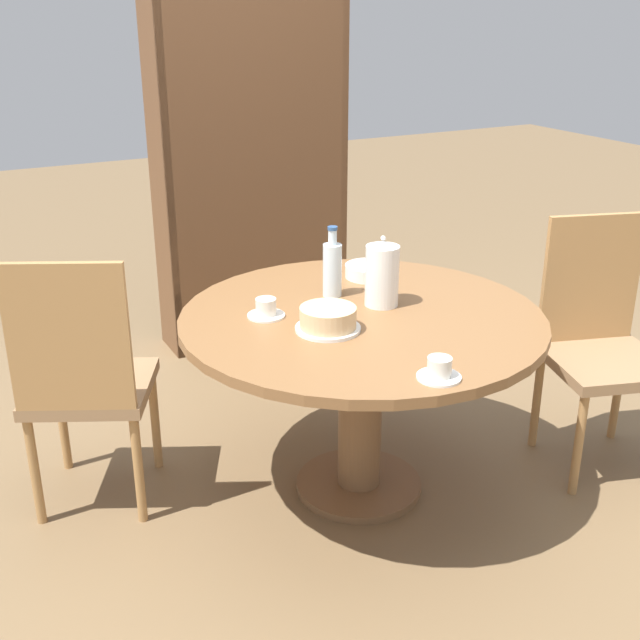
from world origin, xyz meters
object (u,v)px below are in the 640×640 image
object	(u,v)px
chair_a	(600,340)
water_bottle	(332,268)
chair_b	(85,379)
bookshelf	(253,171)
cup_b	(266,309)
cup_a	(439,370)
coffee_pot	(382,274)
cake_main	(328,319)

from	to	relation	value
chair_a	water_bottle	world-z (taller)	same
chair_b	bookshelf	size ratio (longest dim) A/B	0.52
bookshelf	cup_b	size ratio (longest dim) A/B	14.29
cup_a	water_bottle	bearing A→B (deg)	85.84
chair_a	chair_b	size ratio (longest dim) A/B	1.00
coffee_pot	cup_a	distance (m)	0.62
coffee_pot	chair_a	bearing A→B (deg)	-18.08
water_bottle	cup_a	bearing A→B (deg)	-94.16
chair_b	cup_a	size ratio (longest dim) A/B	7.43
coffee_pot	cup_a	xyz separation A→B (m)	(-0.17, -0.59, -0.09)
bookshelf	chair_b	bearing A→B (deg)	45.99
chair_a	coffee_pot	bearing A→B (deg)	179.08
chair_b	water_bottle	xyz separation A→B (m)	(0.90, -0.14, 0.31)
cup_a	chair_b	bearing A→B (deg)	133.27
bookshelf	cup_a	bearing A→B (deg)	81.30
cup_a	bookshelf	bearing A→B (deg)	81.30
cup_a	cup_b	world-z (taller)	same
chair_a	cup_b	xyz separation A→B (m)	(-1.25, 0.36, 0.23)
coffee_pot	cake_main	distance (m)	0.32
cup_b	water_bottle	bearing A→B (deg)	14.80
bookshelf	cup_a	world-z (taller)	bookshelf
bookshelf	cup_b	bearing A→B (deg)	68.25
coffee_pot	cup_b	distance (m)	0.43
chair_a	cake_main	world-z (taller)	chair_a
bookshelf	cup_b	world-z (taller)	bookshelf
bookshelf	water_bottle	xyz separation A→B (m)	(-0.27, -1.35, -0.09)
water_bottle	cup_b	world-z (taller)	water_bottle
cup_a	cup_b	distance (m)	0.72
coffee_pot	chair_b	bearing A→B (deg)	163.18
chair_a	cup_a	bearing A→B (deg)	-145.20
water_bottle	cup_a	distance (m)	0.77
cup_b	coffee_pot	bearing A→B (deg)	-11.86
chair_b	cup_a	distance (m)	1.26
chair_b	water_bottle	world-z (taller)	same
bookshelf	coffee_pot	world-z (taller)	bookshelf
water_bottle	cake_main	world-z (taller)	water_bottle
chair_b	cake_main	distance (m)	0.88
cake_main	cup_a	size ratio (longest dim) A/B	1.67
coffee_pot	cake_main	xyz separation A→B (m)	(-0.28, -0.12, -0.08)
chair_b	water_bottle	bearing A→B (deg)	-162.92
chair_a	bookshelf	xyz separation A→B (m)	(-0.68, 1.79, 0.40)
cup_a	cup_b	bearing A→B (deg)	110.02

